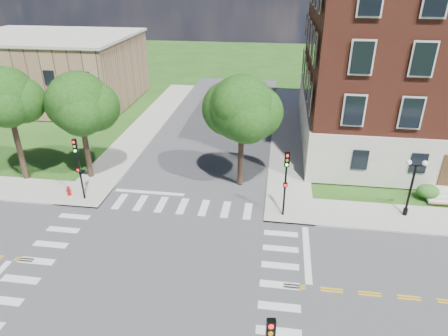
# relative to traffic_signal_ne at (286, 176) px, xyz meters

# --- Properties ---
(ground) EXTENTS (160.00, 160.00, 0.00)m
(ground) POSITION_rel_traffic_signal_ne_xyz_m (-7.29, -6.91, -3.19)
(ground) COLOR #224D15
(ground) RESTS_ON ground
(road_ew) EXTENTS (90.00, 12.00, 0.01)m
(road_ew) POSITION_rel_traffic_signal_ne_xyz_m (-7.29, -6.91, -3.18)
(road_ew) COLOR #3D3D3F
(road_ew) RESTS_ON ground
(road_ns) EXTENTS (12.00, 90.00, 0.01)m
(road_ns) POSITION_rel_traffic_signal_ne_xyz_m (-7.29, -6.91, -3.18)
(road_ns) COLOR #3D3D3F
(road_ns) RESTS_ON ground
(sidewalk_ne) EXTENTS (34.00, 34.00, 0.12)m
(sidewalk_ne) POSITION_rel_traffic_signal_ne_xyz_m (8.08, 8.46, -3.13)
(sidewalk_ne) COLOR #9E9B93
(sidewalk_ne) RESTS_ON ground
(sidewalk_nw) EXTENTS (34.00, 34.00, 0.12)m
(sidewalk_nw) POSITION_rel_traffic_signal_ne_xyz_m (-22.67, 8.46, -3.13)
(sidewalk_nw) COLOR #9E9B93
(sidewalk_nw) RESTS_ON ground
(crosswalk_east) EXTENTS (2.20, 10.20, 0.02)m
(crosswalk_east) POSITION_rel_traffic_signal_ne_xyz_m (-0.09, -6.91, -3.19)
(crosswalk_east) COLOR silver
(crosswalk_east) RESTS_ON ground
(stop_bar_east) EXTENTS (0.40, 5.50, 0.00)m
(stop_bar_east) POSITION_rel_traffic_signal_ne_xyz_m (1.51, -3.91, -3.19)
(stop_bar_east) COLOR silver
(stop_bar_east) RESTS_ON ground
(secondary_building) EXTENTS (20.40, 15.40, 8.30)m
(secondary_building) POSITION_rel_traffic_signal_ne_xyz_m (-29.29, 23.09, 1.09)
(secondary_building) COLOR #8A684C
(secondary_building) RESTS_ON ground
(tree_b) EXTENTS (4.39, 4.39, 9.13)m
(tree_b) POSITION_rel_traffic_signal_ne_xyz_m (-21.06, 2.63, 3.83)
(tree_b) COLOR #301F18
(tree_b) RESTS_ON ground
(tree_c) EXTENTS (4.80, 4.80, 8.73)m
(tree_c) POSITION_rel_traffic_signal_ne_xyz_m (-15.90, 3.68, 3.23)
(tree_c) COLOR #301F18
(tree_c) RESTS_ON ground
(tree_d) EXTENTS (4.94, 4.94, 8.77)m
(tree_d) POSITION_rel_traffic_signal_ne_xyz_m (-3.45, 4.19, 3.21)
(tree_d) COLOR #301F18
(tree_d) RESTS_ON ground
(traffic_signal_ne) EXTENTS (0.36, 0.41, 4.80)m
(traffic_signal_ne) POSITION_rel_traffic_signal_ne_xyz_m (0.00, 0.00, 0.00)
(traffic_signal_ne) COLOR black
(traffic_signal_ne) RESTS_ON ground
(traffic_signal_nw) EXTENTS (0.37, 0.43, 4.80)m
(traffic_signal_nw) POSITION_rel_traffic_signal_ne_xyz_m (-14.82, 0.17, 0.00)
(traffic_signal_nw) COLOR black
(traffic_signal_nw) RESTS_ON ground
(twin_lamp_west) EXTENTS (1.36, 0.36, 4.23)m
(twin_lamp_west) POSITION_rel_traffic_signal_ne_xyz_m (8.48, 1.24, -0.66)
(twin_lamp_west) COLOR black
(twin_lamp_west) RESTS_ON ground
(fire_hydrant) EXTENTS (0.35, 0.35, 0.75)m
(fire_hydrant) POSITION_rel_traffic_signal_ne_xyz_m (-16.17, 0.48, -2.72)
(fire_hydrant) COLOR #9C0C0C
(fire_hydrant) RESTS_ON ground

